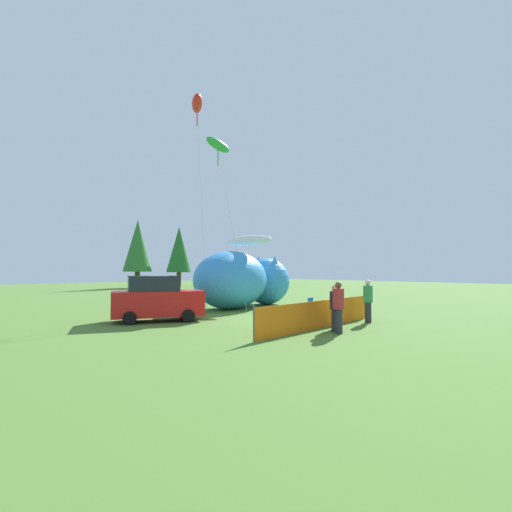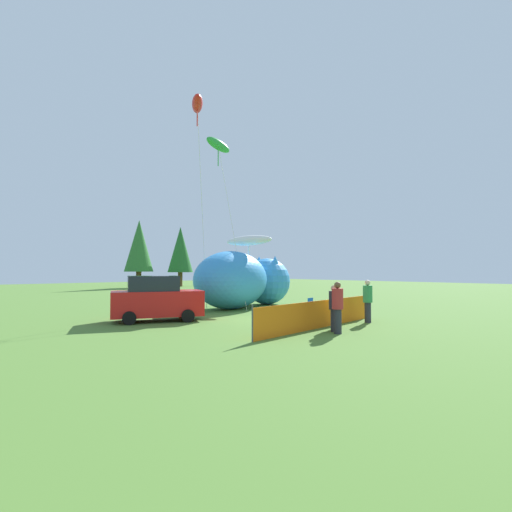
# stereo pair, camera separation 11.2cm
# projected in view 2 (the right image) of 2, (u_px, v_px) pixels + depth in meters

# --- Properties ---
(ground_plane) EXTENTS (120.00, 120.00, 0.00)m
(ground_plane) POSITION_uv_depth(u_px,v_px,m) (290.00, 320.00, 18.66)
(ground_plane) COLOR #4C752D
(parked_car) EXTENTS (4.38, 3.23, 2.05)m
(parked_car) POSITION_uv_depth(u_px,v_px,m) (156.00, 299.00, 18.11)
(parked_car) COLOR red
(parked_car) RESTS_ON ground
(folding_chair) EXTENTS (0.56, 0.56, 0.86)m
(folding_chair) POSITION_uv_depth(u_px,v_px,m) (313.00, 305.00, 20.84)
(folding_chair) COLOR #1959A5
(folding_chair) RESTS_ON ground
(inflatable_cat) EXTENTS (8.33, 4.64, 3.44)m
(inflatable_cat) POSITION_uv_depth(u_px,v_px,m) (242.00, 282.00, 24.56)
(inflatable_cat) COLOR #338CD8
(inflatable_cat) RESTS_ON ground
(safety_fence) EXTENTS (8.15, 1.03, 1.21)m
(safety_fence) POSITION_uv_depth(u_px,v_px,m) (319.00, 314.00, 15.97)
(safety_fence) COLOR orange
(safety_fence) RESTS_ON ground
(spectator_in_white_shirt) EXTENTS (0.41, 0.41, 1.88)m
(spectator_in_white_shirt) POSITION_uv_depth(u_px,v_px,m) (368.00, 299.00, 17.59)
(spectator_in_white_shirt) COLOR #2D2D38
(spectator_in_white_shirt) RESTS_ON ground
(spectator_in_black_shirt) EXTENTS (0.38, 0.38, 1.75)m
(spectator_in_black_shirt) POSITION_uv_depth(u_px,v_px,m) (337.00, 304.00, 15.91)
(spectator_in_black_shirt) COLOR #2D2D38
(spectator_in_black_shirt) RESTS_ON ground
(spectator_in_yellow_shirt) EXTENTS (0.41, 0.41, 1.89)m
(spectator_in_yellow_shirt) POSITION_uv_depth(u_px,v_px,m) (338.00, 305.00, 14.57)
(spectator_in_yellow_shirt) COLOR #2D2D38
(spectator_in_yellow_shirt) RESTS_ON ground
(spectator_in_red_shirt) EXTENTS (0.38, 0.38, 1.76)m
(spectator_in_red_shirt) POSITION_uv_depth(u_px,v_px,m) (334.00, 306.00, 15.04)
(spectator_in_red_shirt) COLOR #2D2D38
(spectator_in_red_shirt) RESTS_ON ground
(kite_red_lizard) EXTENTS (2.15, 2.50, 12.26)m
(kite_red_lizard) POSITION_uv_depth(u_px,v_px,m) (197.00, 105.00, 22.97)
(kite_red_lizard) COLOR silver
(kite_red_lizard) RESTS_ON ground
(kite_green_fish) EXTENTS (2.02, 2.79, 10.54)m
(kite_green_fish) POSITION_uv_depth(u_px,v_px,m) (218.00, 146.00, 24.41)
(kite_green_fish) COLOR silver
(kite_green_fish) RESTS_ON ground
(kite_white_ghost) EXTENTS (2.43, 3.69, 4.56)m
(kite_white_ghost) POSITION_uv_depth(u_px,v_px,m) (249.00, 241.00, 24.34)
(kite_white_ghost) COLOR silver
(kite_white_ghost) RESTS_ON ground
(horizon_tree_east) EXTENTS (3.66, 3.66, 8.74)m
(horizon_tree_east) POSITION_uv_depth(u_px,v_px,m) (139.00, 246.00, 51.27)
(horizon_tree_east) COLOR brown
(horizon_tree_east) RESTS_ON ground
(horizon_tree_west) EXTENTS (3.48, 3.48, 8.30)m
(horizon_tree_west) POSITION_uv_depth(u_px,v_px,m) (180.00, 250.00, 55.38)
(horizon_tree_west) COLOR brown
(horizon_tree_west) RESTS_ON ground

